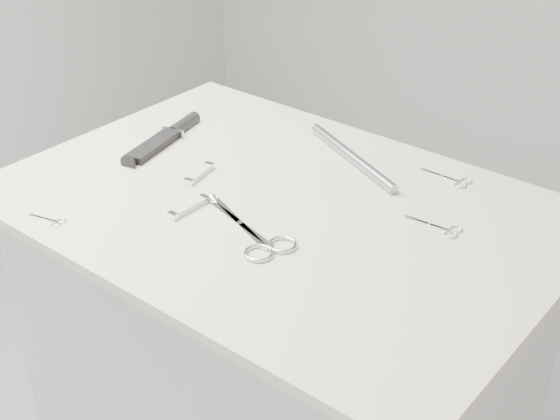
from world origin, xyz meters
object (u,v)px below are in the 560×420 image
Objects in this scene: large_shears at (259,239)px; tiny_scissors at (51,220)px; embroidery_scissors_b at (453,180)px; plinth at (279,396)px; embroidery_scissors_a at (442,228)px; sheathed_knife at (168,136)px; metal_rail at (352,157)px; pocket_knife_a at (199,174)px; pocket_knife_b at (189,207)px.

large_shears is 2.93× the size of tiny_scissors.
large_shears is 0.42m from embroidery_scissors_b.
embroidery_scissors_a reaches higher than plinth.
sheathed_knife is (-0.55, -0.21, 0.01)m from embroidery_scissors_b.
tiny_scissors reaches higher than plinth.
sheathed_knife is (-0.34, 0.06, 0.48)m from plinth.
large_shears is 0.34m from metal_rail.
large_shears is 2.57× the size of pocket_knife_a.
sheathed_knife reaches higher than large_shears.
pocket_knife_a is 0.97× the size of pocket_knife_b.
pocket_knife_a reaches higher than tiny_scissors.
plinth is 0.55m from embroidery_scissors_a.
tiny_scissors is at bearing -118.20° from metal_rail.
pocket_knife_b is at bearing -161.80° from large_shears.
plinth is at bearing -92.62° from metal_rail.
pocket_knife_a is 0.29× the size of metal_rail.
pocket_knife_a is (-0.18, -0.02, 0.48)m from plinth.
embroidery_scissors_a is (0.27, 0.10, 0.47)m from plinth.
tiny_scissors is at bearing -132.99° from large_shears.
large_shears is at bearing -110.32° from embroidery_scissors_b.
embroidery_scissors_a is at bearing 20.91° from plinth.
large_shears reaches higher than plinth.
embroidery_scissors_a is 0.47m from pocket_knife_a.
plinth is at bearing -163.29° from embroidery_scissors_a.
plinth is at bearing -96.39° from pocket_knife_a.
sheathed_knife is at bearing 88.28° from tiny_scissors.
plinth is at bearing -111.94° from sheathed_knife.
large_shears is at bearing -125.33° from pocket_knife_a.
embroidery_scissors_a is 0.18m from embroidery_scissors_b.
pocket_knife_a reaches higher than large_shears.
embroidery_scissors_b is at bearing -65.15° from pocket_knife_a.
large_shears is at bearing -88.70° from pocket_knife_b.
pocket_knife_b reaches higher than embroidery_scissors_b.
embroidery_scissors_a and embroidery_scissors_b have the same top height.
sheathed_knife is at bearing -179.75° from embroidery_scissors_a.
embroidery_scissors_b is at bearing 53.10° from plinth.
embroidery_scissors_b is 0.59m from sheathed_knife.
embroidery_scissors_a is 0.28m from metal_rail.
embroidery_scissors_a is at bearing -98.24° from sheathed_knife.
embroidery_scissors_a is 1.14× the size of pocket_knife_b.
sheathed_knife reaches higher than embroidery_scissors_a.
pocket_knife_b is 0.36m from metal_rail.
sheathed_knife is 0.39m from metal_rail.
sheathed_knife is 2.73× the size of pocket_knife_a.
pocket_knife_b is at bearing 34.09° from tiny_scissors.
sheathed_knife is (-0.40, 0.17, 0.01)m from large_shears.
large_shears reaches higher than tiny_scissors.
plinth is 10.53× the size of pocket_knife_a.
tiny_scissors is 0.36m from sheathed_knife.
tiny_scissors is (-0.54, -0.40, -0.00)m from embroidery_scissors_a.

